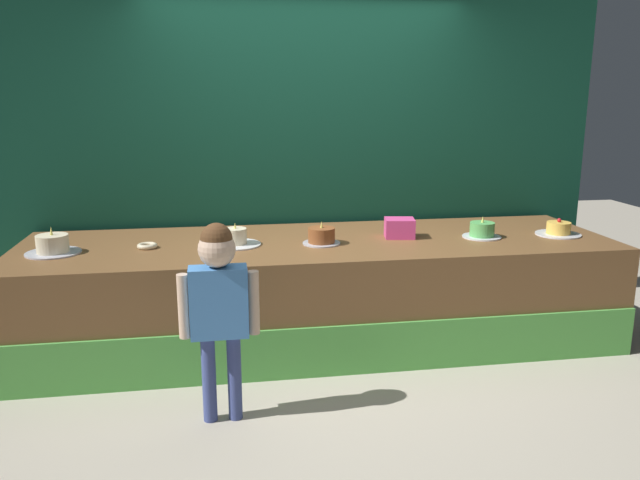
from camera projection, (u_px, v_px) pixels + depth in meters
The scene contains 11 objects.
ground_plane at pixel (334, 375), 4.02m from camera, with size 12.00×12.00×0.00m, color #BCB29E.
stage_platform at pixel (319, 291), 4.53m from camera, with size 4.20×1.26×0.76m.
curtain_backdrop at pixel (304, 130), 4.97m from camera, with size 4.85×0.08×3.00m, color #144C38.
child_figure at pixel (219, 296), 3.32m from camera, with size 0.43×0.20×1.12m.
pink_box at pixel (399, 228), 4.52m from camera, with size 0.21×0.18×0.14m, color #E3458F.
donut at pixel (147, 246), 4.21m from camera, with size 0.13×0.13×0.03m, color beige.
cake_far_left at pixel (53, 245), 4.06m from camera, with size 0.35×0.35×0.18m.
cake_left at pixel (235, 239), 4.29m from camera, with size 0.35×0.35×0.16m.
cake_center at pixel (321, 236), 4.33m from camera, with size 0.26×0.26×0.16m.
cake_right at pixel (482, 231), 4.53m from camera, with size 0.28×0.28×0.16m.
cake_far_right at pixel (558, 230), 4.61m from camera, with size 0.33×0.33×0.13m.
Camera 1 is at (-0.70, -3.65, 1.77)m, focal length 34.86 mm.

